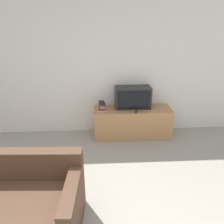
# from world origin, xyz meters

# --- Properties ---
(wall_back) EXTENTS (9.00, 0.06, 2.60)m
(wall_back) POSITION_xyz_m (0.00, 3.03, 1.30)
(wall_back) COLOR white
(wall_back) RESTS_ON ground_plane
(tv_stand) EXTENTS (1.52, 0.50, 0.59)m
(tv_stand) POSITION_xyz_m (0.84, 2.73, 0.29)
(tv_stand) COLOR tan
(tv_stand) RESTS_ON ground_plane
(television) EXTENTS (0.70, 0.33, 0.42)m
(television) POSITION_xyz_m (0.84, 2.82, 0.80)
(television) COLOR black
(television) RESTS_ON tv_stand
(book_stack) EXTENTS (0.18, 0.23, 0.16)m
(book_stack) POSITION_xyz_m (0.24, 2.71, 0.66)
(book_stack) COLOR silver
(book_stack) RESTS_ON tv_stand
(remote_on_stand) EXTENTS (0.07, 0.15, 0.02)m
(remote_on_stand) POSITION_xyz_m (0.88, 2.57, 0.60)
(remote_on_stand) COLOR #2D2D2D
(remote_on_stand) RESTS_ON tv_stand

